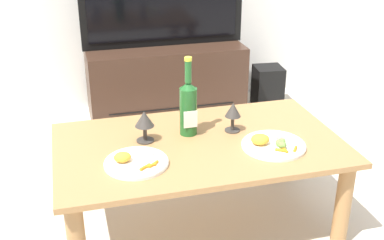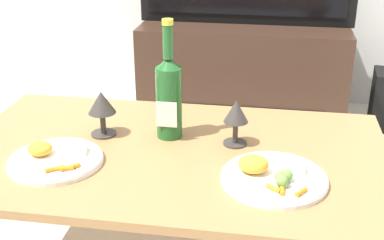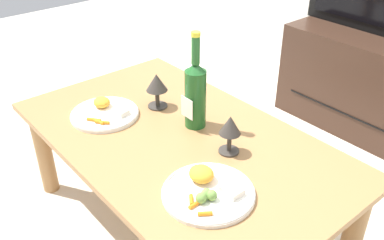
{
  "view_description": "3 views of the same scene",
  "coord_description": "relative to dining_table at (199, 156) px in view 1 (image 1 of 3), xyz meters",
  "views": [
    {
      "loc": [
        -0.53,
        -1.87,
        1.42
      ],
      "look_at": [
        -0.01,
        0.07,
        0.52
      ],
      "focal_mm": 46.09,
      "sensor_mm": 36.0,
      "label": 1
    },
    {
      "loc": [
        0.28,
        -1.3,
        1.12
      ],
      "look_at": [
        0.05,
        0.09,
        0.5
      ],
      "focal_mm": 47.89,
      "sensor_mm": 36.0,
      "label": 2
    },
    {
      "loc": [
        1.01,
        -0.79,
        1.29
      ],
      "look_at": [
        0.04,
        0.03,
        0.52
      ],
      "focal_mm": 40.05,
      "sensor_mm": 36.0,
      "label": 3
    }
  ],
  "objects": [
    {
      "name": "dining_table",
      "position": [
        0.0,
        0.0,
        0.0
      ],
      "size": [
        1.26,
        0.74,
        0.44
      ],
      "color": "#9E7042",
      "rests_on": "ground_plane"
    },
    {
      "name": "goblet_right",
      "position": [
        0.18,
        0.07,
        0.17
      ],
      "size": [
        0.07,
        0.07,
        0.14
      ],
      "color": "#38332D",
      "rests_on": "dining_table"
    },
    {
      "name": "wine_bottle",
      "position": [
        -0.02,
        0.1,
        0.21
      ],
      "size": [
        0.08,
        0.08,
        0.36
      ],
      "color": "#1E5923",
      "rests_on": "dining_table"
    },
    {
      "name": "tv_screen",
      "position": [
        0.12,
        1.31,
        0.44
      ],
      "size": [
        1.08,
        0.05,
        0.59
      ],
      "color": "black",
      "rests_on": "tv_stand"
    },
    {
      "name": "goblet_left",
      "position": [
        -0.23,
        0.07,
        0.17
      ],
      "size": [
        0.08,
        0.08,
        0.14
      ],
      "color": "#38332D",
      "rests_on": "dining_table"
    },
    {
      "name": "ground_plane",
      "position": [
        0.0,
        0.0,
        -0.37
      ],
      "size": [
        6.4,
        6.4,
        0.0
      ],
      "primitive_type": "plane",
      "color": "beige"
    },
    {
      "name": "dinner_plate_left",
      "position": [
        -0.3,
        -0.12,
        0.08
      ],
      "size": [
        0.26,
        0.26,
        0.05
      ],
      "color": "white",
      "rests_on": "dining_table"
    },
    {
      "name": "dinner_plate_right",
      "position": [
        0.3,
        -0.13,
        0.08
      ],
      "size": [
        0.28,
        0.28,
        0.06
      ],
      "color": "white",
      "rests_on": "dining_table"
    },
    {
      "name": "tv_stand",
      "position": [
        0.12,
        1.31,
        -0.11
      ],
      "size": [
        1.05,
        0.5,
        0.52
      ],
      "color": "#382319",
      "rests_on": "ground_plane"
    },
    {
      "name": "floor_speaker",
      "position": [
        0.9,
        1.3,
        -0.22
      ],
      "size": [
        0.22,
        0.22,
        0.3
      ],
      "primitive_type": "cube",
      "rotation": [
        0.0,
        0.0,
        -0.09
      ],
      "color": "black",
      "rests_on": "ground_plane"
    }
  ]
}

